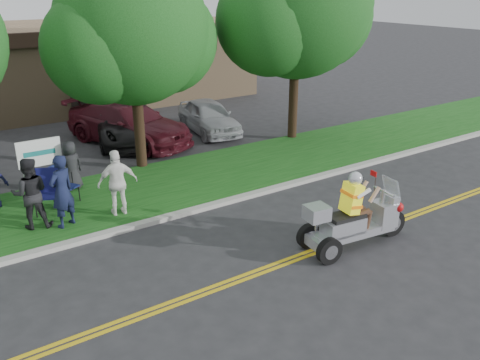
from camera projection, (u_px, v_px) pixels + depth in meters
ground at (251, 261)px, 11.69m from camera, size 120.00×120.00×0.00m
centerline_near at (266, 272)px, 11.24m from camera, size 60.00×0.10×0.01m
centerline_far at (261, 269)px, 11.37m from camera, size 60.00×0.10×0.01m
curb at (187, 212)px, 14.02m from camera, size 60.00×0.25×0.12m
grass_verge at (154, 188)px, 15.68m from camera, size 60.00×4.00×0.10m
commercial_building at (74, 63)px, 26.64m from camera, size 18.00×8.20×4.00m
tree_mid at (133, 35)px, 15.94m from camera, size 5.88×4.80×7.05m
tree_right at (298, 9)px, 18.97m from camera, size 6.86×5.60×8.07m
business_sign at (40, 156)px, 14.81m from camera, size 1.25×0.06×1.75m
trike_scooter at (353, 221)px, 12.09m from camera, size 2.97×1.07×1.94m
lawn_chair_a at (47, 188)px, 13.76m from camera, size 0.84×0.86×1.20m
lawn_chair_b at (61, 182)px, 14.31m from camera, size 0.83×0.83×1.12m
spectator_adult_left at (62, 191)px, 12.81m from camera, size 0.83×0.72×1.92m
spectator_adult_mid at (30, 193)px, 12.75m from camera, size 1.07×0.94×1.86m
spectator_adult_right at (118, 183)px, 13.51m from camera, size 1.12×0.60×1.81m
spectator_chair_b at (71, 165)px, 15.23m from camera, size 0.84×0.66×1.50m
parked_car_mid at (126, 123)px, 20.27m from camera, size 3.53×5.72×1.48m
parked_car_right at (129, 123)px, 19.93m from camera, size 4.19×5.96×1.60m
parked_car_far_right at (209, 116)px, 21.41m from camera, size 2.21×4.26×1.38m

